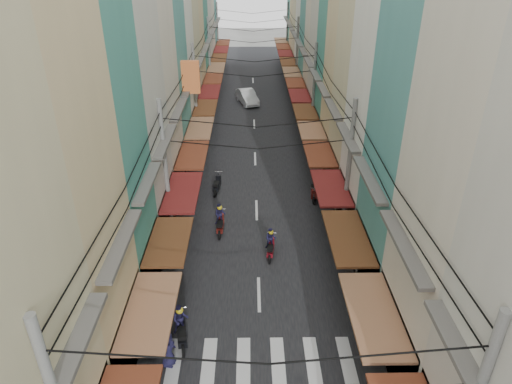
{
  "coord_description": "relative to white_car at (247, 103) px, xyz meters",
  "views": [
    {
      "loc": [
        -0.36,
        -19.04,
        14.81
      ],
      "look_at": [
        -0.06,
        4.17,
        2.3
      ],
      "focal_mm": 32.0,
      "sensor_mm": 36.0,
      "label": 1
    }
  ],
  "objects": [
    {
      "name": "utility_poles",
      "position": [
        0.67,
        -13.54,
        6.59
      ],
      "size": [
        10.2,
        66.13,
        8.2
      ],
      "color": "slate",
      "rests_on": "ground"
    },
    {
      "name": "crosswalk",
      "position": [
        0.67,
        -34.55,
        0.03
      ],
      "size": [
        7.55,
        2.4,
        0.01
      ],
      "color": "silver",
      "rests_on": "ground"
    },
    {
      "name": "road",
      "position": [
        0.67,
        -8.55,
        0.01
      ],
      "size": [
        10.0,
        80.0,
        0.02
      ],
      "primitive_type": "cube",
      "color": "black",
      "rests_on": "ground"
    },
    {
      "name": "market_umbrella",
      "position": [
        6.91,
        -32.05,
        1.92
      ],
      "size": [
        2.07,
        2.07,
        2.18
      ],
      "color": "#B2B2B7",
      "rests_on": "ground"
    },
    {
      "name": "sidewalk_left",
      "position": [
        -5.83,
        -8.55,
        0.03
      ],
      "size": [
        3.0,
        80.0,
        0.06
      ],
      "primitive_type": "cube",
      "color": "slate",
      "rests_on": "ground"
    },
    {
      "name": "parked_scooters",
      "position": [
        5.02,
        -31.04,
        0.48
      ],
      "size": [
        12.93,
        13.44,
        1.01
      ],
      "color": "black",
      "rests_on": "ground"
    },
    {
      "name": "white_car",
      "position": [
        0.0,
        0.0,
        0.0
      ],
      "size": [
        5.45,
        3.34,
        1.8
      ],
      "primitive_type": "imported",
      "rotation": [
        0.0,
        0.0,
        0.28
      ],
      "color": "silver",
      "rests_on": "ground"
    },
    {
      "name": "pedestrians",
      "position": [
        -2.76,
        -25.97,
        1.03
      ],
      "size": [
        12.33,
        19.08,
        2.2
      ],
      "color": "#28202B",
      "rests_on": "ground"
    },
    {
      "name": "building_row_left",
      "position": [
        -7.25,
        -11.99,
        9.78
      ],
      "size": [
        7.8,
        67.67,
        23.7
      ],
      "color": "silver",
      "rests_on": "ground"
    },
    {
      "name": "sidewalk_right",
      "position": [
        7.17,
        -8.55,
        0.03
      ],
      "size": [
        3.0,
        80.0,
        0.06
      ],
      "primitive_type": "cube",
      "color": "slate",
      "rests_on": "ground"
    },
    {
      "name": "ground",
      "position": [
        0.67,
        -28.55,
        0.0
      ],
      "size": [
        160.0,
        160.0,
        0.0
      ],
      "primitive_type": "plane",
      "color": "slate",
      "rests_on": "ground"
    },
    {
      "name": "moving_scooters",
      "position": [
        -0.68,
        -27.05,
        0.56
      ],
      "size": [
        7.56,
        15.47,
        2.01
      ],
      "color": "black",
      "rests_on": "ground"
    },
    {
      "name": "bicycle",
      "position": [
        6.87,
        -30.2,
        0.0
      ],
      "size": [
        1.7,
        0.72,
        1.15
      ],
      "primitive_type": "imported",
      "rotation": [
        0.0,
        0.0,
        1.51
      ],
      "color": "black",
      "rests_on": "ground"
    },
    {
      "name": "traffic_sign",
      "position": [
        5.45,
        -29.83,
        2.14
      ],
      "size": [
        0.1,
        0.64,
        2.93
      ],
      "color": "slate",
      "rests_on": "ground"
    },
    {
      "name": "building_row_right",
      "position": [
        8.58,
        -12.1,
        9.41
      ],
      "size": [
        7.8,
        68.98,
        22.59
      ],
      "color": "teal",
      "rests_on": "ground"
    }
  ]
}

